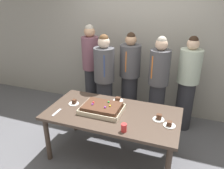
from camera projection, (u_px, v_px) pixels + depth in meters
The scene contains 15 objects.
ground_plane at pixel (112, 154), 3.29m from camera, with size 12.00×12.00×0.00m, color #5B5B60.
interior_back_panel at pixel (142, 35), 4.08m from camera, with size 8.00×0.12×3.00m, color #9E998E.
party_table at pixel (112, 118), 3.03m from camera, with size 1.82×0.94×0.73m.
sheet_cake at pixel (102, 108), 3.02m from camera, with size 0.57×0.42×0.12m.
plated_slice_near_left at pixel (159, 118), 2.83m from camera, with size 0.15×0.15×0.08m.
plated_slice_near_right at pixel (169, 125), 2.69m from camera, with size 0.15×0.15×0.07m.
plated_slice_far_left at pixel (118, 100), 3.31m from camera, with size 0.15×0.15×0.06m.
plated_slice_far_right at pixel (74, 103), 3.22m from camera, with size 0.15×0.15×0.07m.
drink_cup_nearest at pixel (124, 128), 2.58m from camera, with size 0.07×0.07×0.10m, color red.
cake_server_utensil at pixel (57, 112), 3.00m from camera, with size 0.03×0.20×0.01m, color silver.
person_serving_front at pixel (130, 77), 3.91m from camera, with size 0.36×0.36×1.64m.
person_green_shirt_behind at pixel (91, 69), 4.12m from camera, with size 0.31×0.31×1.73m.
person_striped_tie_right at pixel (158, 84), 3.60m from camera, with size 0.33×0.33×1.64m.
person_far_right_suit at pixel (187, 84), 3.64m from camera, with size 0.36×0.36×1.63m.
person_left_edge_reaching at pixel (104, 80), 3.76m from camera, with size 0.35×0.35×1.63m.
Camera 1 is at (0.89, -2.45, 2.26)m, focal length 35.12 mm.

